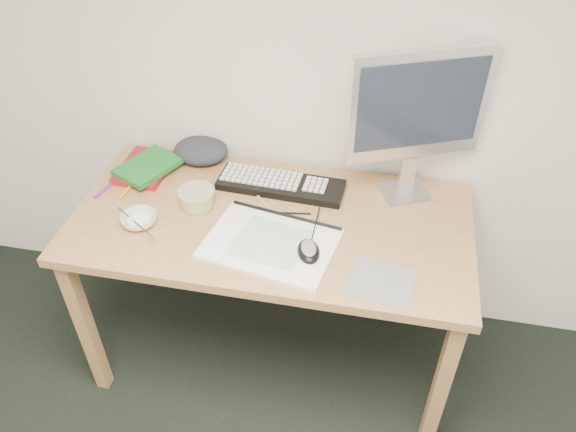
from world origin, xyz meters
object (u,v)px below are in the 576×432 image
at_px(desk, 271,236).
at_px(rice_bowl, 139,220).
at_px(monitor, 418,110).
at_px(sketchpad, 270,243).
at_px(keyboard, 281,185).

relative_size(desk, rice_bowl, 11.33).
distance_m(desk, monitor, 0.67).
height_order(sketchpad, monitor, monitor).
height_order(monitor, rice_bowl, monitor).
xyz_separation_m(desk, rice_bowl, (-0.44, -0.12, 0.10)).
bearing_deg(rice_bowl, sketchpad, -1.63).
xyz_separation_m(keyboard, monitor, (0.46, 0.06, 0.34)).
xyz_separation_m(desk, keyboard, (-0.00, 0.18, 0.10)).
distance_m(monitor, rice_bowl, 1.02).
bearing_deg(monitor, rice_bowl, 178.43).
xyz_separation_m(keyboard, rice_bowl, (-0.44, -0.30, 0.01)).
bearing_deg(desk, monitor, 28.04).
distance_m(sketchpad, monitor, 0.66).
bearing_deg(keyboard, monitor, 10.23).
relative_size(desk, sketchpad, 3.31).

